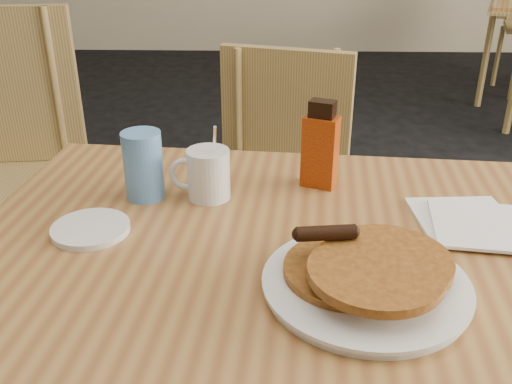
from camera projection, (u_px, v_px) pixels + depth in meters
main_table at (310, 262)px, 1.01m from camera, size 1.33×0.96×0.75m
chair_main_far at (285, 175)px, 1.75m from camera, size 0.51×0.51×0.91m
chair_wall_extra at (1, 144)px, 1.80m from camera, size 0.51×0.51×1.01m
pancake_plate at (367, 277)px, 0.86m from camera, size 0.32×0.32×0.09m
coffee_mug at (207, 173)px, 1.13m from camera, size 0.12×0.09×0.16m
syrup_bottle at (320, 147)px, 1.17m from camera, size 0.08×0.07×0.18m
napkin_stack at (473, 223)px, 1.05m from camera, size 0.22×0.23×0.01m
blue_tumbler at (143, 165)px, 1.13m from camera, size 0.08×0.08×0.14m
side_saucer at (91, 229)px, 1.03m from camera, size 0.18×0.18×0.01m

